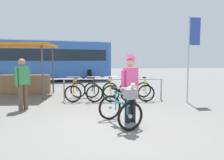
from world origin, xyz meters
The scene contains 13 objects.
ground_plane centered at (0.00, 0.00, 0.00)m, with size 80.00×80.00×0.00m, color #605E5B.
bike_rack_rail centered at (0.32, 3.39, 0.68)m, with size 3.90×0.28×0.88m.
racked_bike_orange centered at (-1.17, 3.66, 0.37)m, with size 0.81×1.20×0.98m.
racked_bike_black centered at (-0.47, 3.61, 0.37)m, with size 0.76×1.14×0.97m.
racked_bike_yellow centered at (0.22, 3.57, 0.37)m, with size 0.73×1.14×0.97m.
racked_bike_blue centered at (0.92, 3.53, 0.37)m, with size 0.76×1.17×0.98m.
racked_bike_lime centered at (1.62, 3.49, 0.37)m, with size 0.83×1.18×0.97m.
featured_bicycle centered at (0.13, 0.08, 0.49)m, with size 1.00×1.26×1.09m.
person_with_featured_bike centered at (0.40, 0.36, 0.95)m, with size 0.48×0.33×1.72m.
pedestrian_with_backpack centered at (-2.75, 2.09, 0.94)m, with size 0.46×0.47×1.64m.
bus_distant centered at (-4.03, 12.00, 1.74)m, with size 10.29×4.61×3.08m.
market_stall centered at (-3.72, 5.29, 1.39)m, with size 3.25×2.50×2.30m.
banner_flag centered at (3.17, 2.66, 2.23)m, with size 0.45×0.05×3.20m.
Camera 1 is at (-0.66, -4.87, 1.57)m, focal length 34.01 mm.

